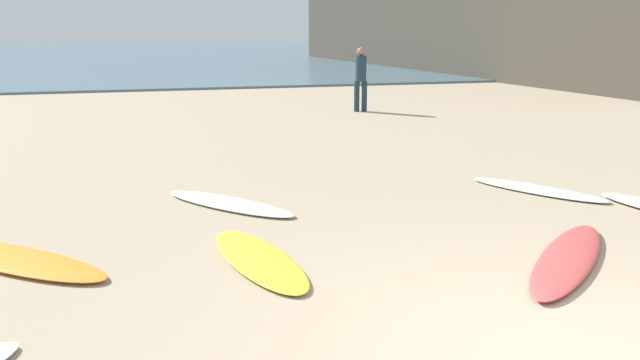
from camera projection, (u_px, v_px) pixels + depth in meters
name	position (u px, v px, depth m)	size (l,w,h in m)	color
ocean_water	(194.00, 56.00, 41.23)	(120.00, 40.00, 0.08)	slate
surfboard_0	(17.00, 260.00, 6.52)	(0.59, 2.33, 0.08)	orange
surfboard_2	(259.00, 259.00, 6.55)	(0.59, 1.97, 0.06)	yellow
surfboard_3	(538.00, 189.00, 9.22)	(0.49, 1.99, 0.06)	white
surfboard_4	(229.00, 203.00, 8.52)	(0.52, 2.09, 0.06)	silver
surfboard_5	(568.00, 258.00, 6.55)	(0.50, 2.41, 0.09)	#E2534F
beachgoer_near	(361.00, 76.00, 16.89)	(0.34, 0.30, 1.63)	#1E3342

